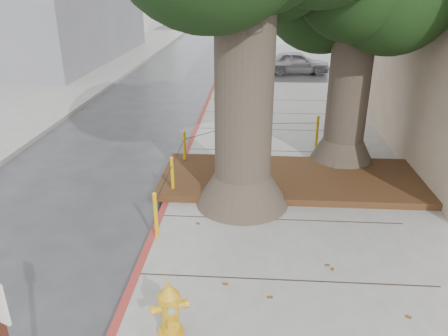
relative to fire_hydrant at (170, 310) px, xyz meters
The scene contains 8 objects.
ground 1.85m from the fire_hydrant, 48.42° to the left, with size 140.00×140.00×0.00m, color #28282B.
sidewalk_far 32.13m from the fire_hydrant, 77.11° to the left, with size 16.00×20.00×0.15m, color slate.
curb_red 3.94m from the fire_hydrant, 102.35° to the left, with size 0.14×26.00×0.16m, color maroon.
planter_bed 5.62m from the fire_hydrant, 68.39° to the left, with size 6.40×2.60×0.16m, color black.
bollard_ring 5.70m from the fire_hydrant, 87.00° to the left, with size 3.79×5.39×0.95m.
fire_hydrant is the anchor object (origin of this frame).
car_silver 20.22m from the fire_hydrant, 80.43° to the left, with size 1.44×3.58×1.22m, color #9C9BA0.
car_dark 22.08m from the fire_hydrant, 121.65° to the left, with size 1.57×3.86×1.12m, color black.
Camera 1 is at (-0.11, -5.95, 4.69)m, focal length 35.00 mm.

